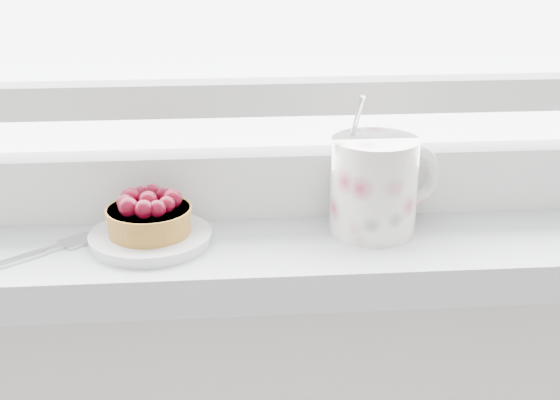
{
  "coord_description": "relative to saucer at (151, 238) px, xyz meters",
  "views": [
    {
      "loc": [
        -0.02,
        1.16,
        1.26
      ],
      "look_at": [
        0.04,
        1.88,
        0.99
      ],
      "focal_mm": 50.0,
      "sensor_mm": 36.0,
      "label": 1
    }
  ],
  "objects": [
    {
      "name": "fork",
      "position": [
        -0.12,
        -0.03,
        -0.0
      ],
      "size": [
        0.18,
        0.15,
        0.0
      ],
      "color": "silver",
      "rests_on": "windowsill"
    },
    {
      "name": "saucer",
      "position": [
        0.0,
        0.0,
        0.0
      ],
      "size": [
        0.12,
        0.12,
        0.01
      ],
      "primitive_type": "cylinder",
      "color": "silver",
      "rests_on": "windowsill"
    },
    {
      "name": "raspberry_tart",
      "position": [
        -0.0,
        -0.0,
        0.03
      ],
      "size": [
        0.09,
        0.09,
        0.05
      ],
      "color": "#996421",
      "rests_on": "saucer"
    },
    {
      "name": "floral_mug",
      "position": [
        0.23,
        0.01,
        0.05
      ],
      "size": [
        0.14,
        0.12,
        0.14
      ],
      "color": "white",
      "rests_on": "windowsill"
    }
  ]
}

